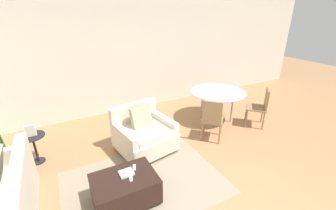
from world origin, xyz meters
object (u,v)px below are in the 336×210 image
(dining_table, at_px, (218,94))
(dining_chair_near_left, at_px, (212,118))
(armchair, at_px, (144,134))
(side_table, at_px, (34,144))
(tv_remote_secondary, at_px, (131,177))
(book_stack, at_px, (126,173))
(picture_frame, at_px, (30,131))
(potted_plant, at_px, (3,159))
(dining_chair_near_right, at_px, (261,105))
(tv_remote_primary, at_px, (134,167))
(ottoman, at_px, (125,188))

(dining_table, height_order, dining_chair_near_left, dining_chair_near_left)
(armchair, distance_m, side_table, 1.89)
(tv_remote_secondary, distance_m, dining_table, 3.02)
(dining_chair_near_left, bearing_deg, tv_remote_secondary, -158.57)
(book_stack, xyz_separation_m, dining_table, (2.67, 1.35, 0.23))
(picture_frame, relative_size, dining_chair_near_left, 0.22)
(tv_remote_secondary, bearing_deg, picture_frame, 126.17)
(dining_table, bearing_deg, potted_plant, 178.25)
(armchair, bearing_deg, picture_frame, 164.23)
(armchair, xyz_separation_m, dining_chair_near_left, (1.33, -0.34, 0.18))
(side_table, bearing_deg, book_stack, -52.84)
(tv_remote_secondary, height_order, side_table, side_table)
(potted_plant, distance_m, dining_chair_near_right, 5.05)
(tv_remote_primary, bearing_deg, ottoman, -145.79)
(book_stack, xyz_separation_m, tv_remote_primary, (0.14, 0.08, -0.01))
(ottoman, xyz_separation_m, dining_table, (2.72, 1.41, 0.44))
(book_stack, relative_size, picture_frame, 1.00)
(side_table, distance_m, dining_table, 3.84)
(ottoman, relative_size, side_table, 1.62)
(dining_chair_near_left, bearing_deg, tv_remote_primary, -162.15)
(tv_remote_secondary, bearing_deg, dining_chair_near_right, 13.05)
(picture_frame, bearing_deg, dining_chair_near_left, -15.14)
(book_stack, bearing_deg, ottoman, -133.03)
(potted_plant, bearing_deg, picture_frame, 4.90)
(side_table, xyz_separation_m, dining_table, (3.83, -0.17, 0.29))
(tv_remote_primary, height_order, dining_chair_near_right, dining_chair_near_right)
(armchair, distance_m, book_stack, 1.21)
(dining_chair_near_right, bearing_deg, dining_table, 135.00)
(ottoman, distance_m, book_stack, 0.22)
(tv_remote_primary, height_order, picture_frame, picture_frame)
(picture_frame, bearing_deg, tv_remote_primary, -48.18)
(potted_plant, distance_m, dining_chair_near_left, 3.71)
(armchair, height_order, dining_table, armchair)
(dining_chair_near_left, bearing_deg, potted_plant, 167.35)
(book_stack, distance_m, tv_remote_primary, 0.16)
(tv_remote_secondary, height_order, potted_plant, potted_plant)
(ottoman, relative_size, tv_remote_primary, 6.16)
(side_table, relative_size, dining_table, 0.41)
(ottoman, distance_m, potted_plant, 2.20)
(book_stack, distance_m, side_table, 1.91)
(armchair, xyz_separation_m, book_stack, (-0.66, -1.01, 0.10))
(tv_remote_primary, relative_size, dining_chair_near_right, 0.16)
(tv_remote_primary, xyz_separation_m, picture_frame, (-1.29, 1.45, 0.21))
(tv_remote_primary, relative_size, tv_remote_secondary, 0.87)
(armchair, distance_m, dining_chair_near_right, 2.71)
(side_table, height_order, dining_chair_near_right, dining_chair_near_right)
(tv_remote_primary, relative_size, dining_chair_near_left, 0.16)
(tv_remote_primary, distance_m, potted_plant, 2.26)
(ottoman, xyz_separation_m, side_table, (-1.10, 1.58, 0.15))
(ottoman, height_order, tv_remote_secondary, tv_remote_secondary)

